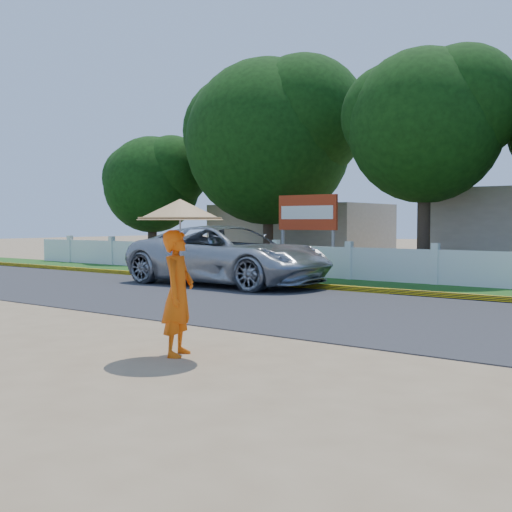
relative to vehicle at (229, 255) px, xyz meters
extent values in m
plane|color=#9E8460|center=(5.14, -7.43, -0.92)|extent=(120.00, 120.00, 0.00)
cube|color=#38383A|center=(5.14, -2.93, -0.91)|extent=(60.00, 7.00, 0.02)
cube|color=#2D601E|center=(5.14, 2.32, -0.91)|extent=(60.00, 3.50, 0.03)
cube|color=yellow|center=(5.14, 0.62, -0.84)|extent=(40.00, 0.18, 0.16)
cube|color=silver|center=(5.14, 3.77, -0.37)|extent=(40.00, 0.10, 1.10)
cube|color=#B7AD99|center=(-4.86, 11.57, 0.48)|extent=(8.00, 5.00, 2.80)
imported|color=#A4A7AB|center=(0.00, 0.00, 0.00)|extent=(6.64, 3.06, 1.84)
imported|color=#DF580B|center=(6.04, -8.52, 0.00)|extent=(0.67, 0.79, 1.84)
cylinder|color=gray|center=(6.09, -8.52, 0.71)|extent=(0.03, 0.03, 1.19)
cone|color=tan|center=(6.09, -8.52, 1.22)|extent=(1.26, 1.26, 0.30)
cylinder|color=gray|center=(-1.31, 4.87, 0.08)|extent=(0.12, 0.12, 2.00)
cylinder|color=gray|center=(0.89, 4.87, 0.08)|extent=(0.12, 0.12, 2.00)
cube|color=#AC2D12|center=(-0.21, 4.87, 1.38)|extent=(2.50, 0.12, 1.30)
cube|color=silver|center=(-0.21, 4.81, 1.38)|extent=(2.25, 0.02, 0.49)
cylinder|color=#473828|center=(3.92, 5.78, 0.96)|extent=(0.44, 0.44, 3.77)
sphere|color=#143F0E|center=(3.92, 5.78, 4.30)|extent=(5.26, 5.26, 5.26)
cylinder|color=#473828|center=(-10.18, 6.57, 0.31)|extent=(0.44, 0.44, 2.47)
sphere|color=#143F0E|center=(-10.18, 6.57, 2.82)|extent=(4.64, 4.64, 4.64)
cylinder|color=#473828|center=(-3.65, 7.14, 0.79)|extent=(0.44, 0.44, 3.42)
sphere|color=#143F0E|center=(-3.65, 7.14, 4.44)|extent=(7.08, 7.08, 7.08)
camera|label=1|loc=(12.54, -15.28, 1.04)|focal=45.00mm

